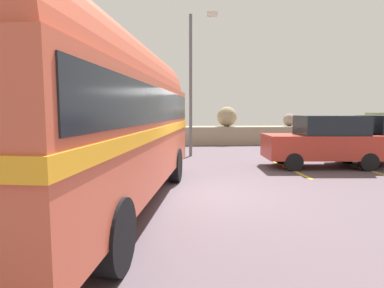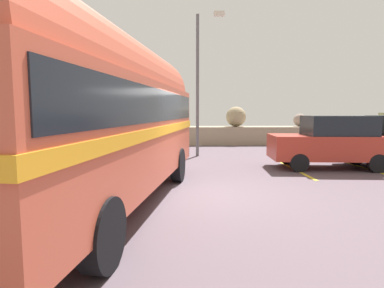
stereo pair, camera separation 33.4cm
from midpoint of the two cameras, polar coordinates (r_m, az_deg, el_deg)
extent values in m
cube|color=#594A53|center=(7.88, -0.72, -8.97)|extent=(32.00, 26.00, 0.02)
cube|color=gray|center=(19.47, -2.94, 1.52)|extent=(31.36, 1.80, 1.10)
cube|color=#9C8E62|center=(20.28, -25.45, 4.34)|extent=(1.06, 1.31, 1.17)
cube|color=gray|center=(19.59, -11.74, 4.56)|extent=(1.46, 1.46, 1.04)
sphere|color=#9C8A67|center=(19.71, 5.82, 4.93)|extent=(1.22, 1.22, 1.22)
sphere|color=gray|center=(21.00, 16.70, 4.18)|extent=(0.79, 0.79, 0.79)
cube|color=gray|center=(22.85, 29.72, 3.85)|extent=(1.12, 1.13, 0.85)
cube|color=yellow|center=(12.00, 15.62, -3.96)|extent=(0.12, 4.40, 0.01)
cube|color=gold|center=(13.11, 26.38, -3.53)|extent=(0.12, 4.40, 0.01)
cylinder|color=black|center=(9.70, -17.05, -3.46)|extent=(0.44, 0.99, 0.96)
cylinder|color=black|center=(9.10, -4.04, -3.82)|extent=(0.44, 0.99, 0.96)
cylinder|color=black|center=(4.21, -16.01, -15.69)|extent=(0.44, 0.99, 0.96)
cube|color=#C5523A|center=(6.76, -17.01, 1.75)|extent=(3.77, 8.68, 2.10)
cylinder|color=#C5523A|center=(6.77, -17.28, 10.65)|extent=(3.52, 8.32, 2.20)
cube|color=orange|center=(6.76, -17.02, 2.20)|extent=(3.83, 8.77, 0.20)
cube|color=black|center=(6.75, -17.16, 6.65)|extent=(3.75, 8.36, 0.64)
cube|color=silver|center=(10.90, -8.37, -1.16)|extent=(2.27, 0.54, 0.28)
cylinder|color=black|center=(11.07, -25.30, -2.63)|extent=(0.57, 1.00, 0.96)
cube|color=silver|center=(13.02, -24.49, -0.49)|extent=(2.22, 0.87, 0.28)
cylinder|color=black|center=(11.16, 17.01, -3.13)|extent=(0.63, 0.25, 0.62)
cylinder|color=black|center=(12.62, 14.97, -2.06)|extent=(0.63, 0.25, 0.62)
cylinder|color=black|center=(12.16, 28.55, -2.87)|extent=(0.63, 0.25, 0.62)
cylinder|color=black|center=(13.50, 25.45, -1.92)|extent=(0.63, 0.25, 0.62)
cube|color=#AC3225|center=(12.25, 21.71, -0.39)|extent=(4.21, 2.00, 0.84)
cube|color=black|center=(12.29, 22.91, 3.14)|extent=(2.31, 1.72, 0.68)
cylinder|color=black|center=(12.79, 28.81, -2.49)|extent=(0.63, 0.25, 0.62)
cylinder|color=black|center=(14.01, 24.96, -1.64)|extent=(0.63, 0.25, 0.62)
cylinder|color=#5B5B60|center=(14.23, -0.93, 10.24)|extent=(0.14, 0.14, 6.22)
cube|color=beige|center=(14.45, 2.94, 22.33)|extent=(0.44, 0.24, 0.18)
camera|label=1|loc=(0.17, -91.28, -0.13)|focal=29.63mm
camera|label=2|loc=(0.17, 88.72, 0.13)|focal=29.63mm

